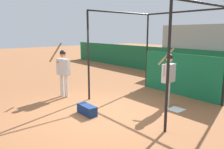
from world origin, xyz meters
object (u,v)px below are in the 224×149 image
player_waiting (63,69)px  equipment_bag (87,110)px  player_batter (168,75)px  baseball (131,92)px

player_waiting → equipment_bag: 2.31m
player_batter → equipment_bag: 2.78m
player_waiting → baseball: player_waiting is taller
player_batter → player_waiting: 3.79m
player_batter → baseball: size_ratio=25.22×
player_batter → baseball: player_batter is taller
player_batter → equipment_bag: player_batter is taller
player_waiting → equipment_bag: player_waiting is taller
player_waiting → equipment_bag: (2.09, -0.32, -0.92)m
player_batter → baseball: (-1.90, 0.21, -1.01)m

